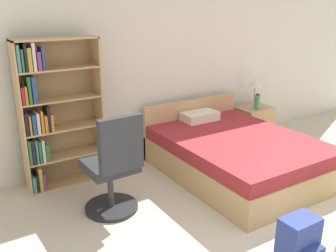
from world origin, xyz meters
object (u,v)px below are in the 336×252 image
Objects in this scene: bookshelf at (51,114)px; backpack_blue at (299,243)px; bed at (233,153)px; nightstand at (253,123)px; office_chair at (114,169)px; water_bottle at (257,102)px; table_lamp at (255,83)px.

backpack_blue is at bearing -62.86° from bookshelf.
nightstand is (1.12, 0.79, -0.00)m from bed.
office_chair is 2.07× the size of nightstand.
water_bottle is at bearing 16.08° from office_chair.
table_lamp is (-0.01, 0.01, 0.63)m from nightstand.
bookshelf is 2.26m from bed.
backpack_blue is (1.28, -2.49, -0.67)m from bookshelf.
water_bottle is (3.06, -0.17, -0.25)m from bookshelf.
backpack_blue is (0.96, -1.53, -0.30)m from office_chair.
backpack_blue is (-1.79, -2.32, -0.42)m from water_bottle.
office_chair reaches higher than backpack_blue.
water_bottle is at bearing -111.58° from table_lamp.
bookshelf is 3.54× the size of table_lamp.
backpack_blue is (-0.72, -1.63, -0.06)m from bed.
bookshelf is 1.57× the size of office_chair.
office_chair is 2.86m from water_bottle.
bookshelf reaches higher than bed.
bookshelf is at bearing 156.75° from bed.
bed is 4.92× the size of backpack_blue.
backpack_blue is at bearing -57.94° from office_chair.
bed is 3.95× the size of nightstand.
nightstand is 1.25× the size of backpack_blue.
bookshelf is 3.08m from water_bottle.
nightstand is at bearing 35.42° from bed.
backpack_blue is at bearing -127.61° from water_bottle.
water_bottle is (-0.05, -0.10, 0.37)m from nightstand.
water_bottle is (1.06, 0.69, 0.37)m from bed.
table_lamp is at bearing 17.95° from office_chair.
water_bottle is at bearing 52.39° from backpack_blue.
office_chair is at bearing -162.05° from table_lamp.
water_bottle is (2.75, 0.79, 0.13)m from office_chair.
bed is 1.91× the size of office_chair.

